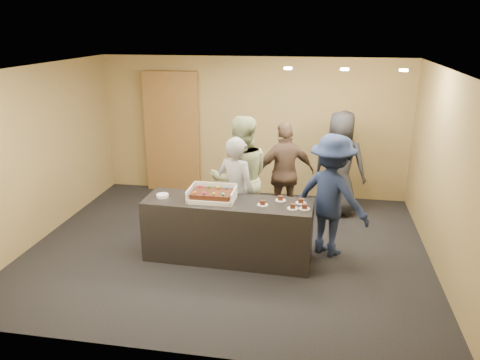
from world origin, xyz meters
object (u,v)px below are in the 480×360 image
Objects in this scene: cake_box at (212,197)px; plate_stack at (163,196)px; person_dark_suit at (340,163)px; serving_counter at (228,230)px; person_navy_man at (332,196)px; sheet_cake at (212,194)px; person_server_grey at (236,193)px; person_brown_extra at (285,174)px; person_sage_man at (241,178)px; storage_cabinet at (172,132)px.

cake_box is 3.74× the size of plate_stack.
person_dark_suit reaches higher than plate_stack.
person_navy_man is (1.45, 0.45, 0.46)m from serving_counter.
plate_stack is at bearing -179.76° from sheet_cake.
person_server_grey is 1.20m from person_brown_extra.
person_sage_man reaches higher than plate_stack.
plate_stack is at bearing 20.92° from person_sage_man.
person_server_grey is 0.34m from person_sage_man.
person_sage_man reaches higher than cake_box.
person_navy_man reaches higher than person_brown_extra.
sheet_cake is at bearing 64.89° from person_dark_suit.
sheet_cake is at bearing 45.96° from person_navy_man.
person_navy_man is at bearing 151.07° from person_sage_man.
storage_cabinet is 2.88m from plate_stack.
storage_cabinet is 2.91m from person_server_grey.
person_navy_man is (1.68, 0.45, -0.09)m from sheet_cake.
sheet_cake is at bearing 0.24° from plate_stack.
person_brown_extra is (0.92, 1.45, -0.12)m from sheet_cake.
person_server_grey is at bearing 71.95° from person_sage_man.
person_brown_extra reaches higher than sheet_cake.
serving_counter is at bearing 0.18° from plate_stack.
sheet_cake is at bearing -62.10° from storage_cabinet.
person_sage_man is 1.43m from person_navy_man.
serving_counter is at bearing 69.85° from person_sage_man.
person_navy_man reaches higher than person_server_grey.
person_sage_man reaches higher than person_server_grey.
person_brown_extra is at bearing 49.87° from person_dark_suit.
plate_stack is 0.09× the size of person_dark_suit.
person_sage_man is at bearing 69.41° from cake_box.
cake_box is at bearing 64.56° from person_dark_suit.
cake_box is 0.37× the size of person_brown_extra.
serving_counter is 0.59m from sheet_cake.
storage_cabinet is 1.40× the size of person_server_grey.
person_navy_man reaches higher than serving_counter.
cake_box is 0.74m from plate_stack.
person_brown_extra reaches higher than serving_counter.
sheet_cake is at bearing 34.00° from person_brown_extra.
person_brown_extra is (0.92, 1.43, -0.06)m from cake_box.
storage_cabinet is 3.12m from cake_box.
person_brown_extra is at bearing -28.83° from storage_cabinet.
person_dark_suit is at bearing 48.26° from sheet_cake.
person_sage_man is at bearing 56.29° from person_dark_suit.
cake_box is (1.46, -2.74, -0.26)m from storage_cabinet.
person_dark_suit is (3.29, -0.71, -0.27)m from storage_cabinet.
person_sage_man is 1.12× the size of person_brown_extra.
cake_box is at bearing 45.19° from person_navy_man.
storage_cabinet is 13.83× the size of plate_stack.
person_navy_man is 0.97× the size of person_dark_suit.
person_server_grey reaches higher than sheet_cake.
sheet_cake is 0.30× the size of person_dark_suit.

